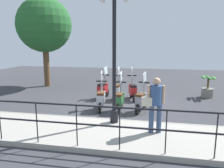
{
  "coord_description": "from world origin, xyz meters",
  "views": [
    {
      "loc": [
        -9.01,
        -1.28,
        2.68
      ],
      "look_at": [
        0.2,
        0.5,
        0.9
      ],
      "focal_mm": 35.0,
      "sensor_mm": 36.0,
      "label": 1
    }
  ],
  "objects_px": {
    "scooter_near_0": "(141,100)",
    "scooter_near_2": "(101,98)",
    "potted_palm": "(208,89)",
    "scooter_far_2": "(103,89)",
    "lamp_post_near": "(114,63)",
    "scooter_near_1": "(119,99)",
    "tree_large": "(44,25)",
    "scooter_far_1": "(117,90)",
    "pedestrian_with_bag": "(155,101)",
    "scooter_far_0": "(133,90)"
  },
  "relations": [
    {
      "from": "tree_large",
      "to": "scooter_near_1",
      "type": "bearing_deg",
      "value": -128.99
    },
    {
      "from": "scooter_near_2",
      "to": "scooter_far_1",
      "type": "bearing_deg",
      "value": -20.62
    },
    {
      "from": "lamp_post_near",
      "to": "scooter_near_2",
      "type": "height_order",
      "value": "lamp_post_near"
    },
    {
      "from": "potted_palm",
      "to": "scooter_far_2",
      "type": "relative_size",
      "value": 0.69
    },
    {
      "from": "scooter_near_2",
      "to": "potted_palm",
      "type": "bearing_deg",
      "value": -64.95
    },
    {
      "from": "lamp_post_near",
      "to": "pedestrian_with_bag",
      "type": "distance_m",
      "value": 1.71
    },
    {
      "from": "scooter_near_0",
      "to": "scooter_near_2",
      "type": "bearing_deg",
      "value": 107.1
    },
    {
      "from": "pedestrian_with_bag",
      "to": "scooter_far_0",
      "type": "relative_size",
      "value": 1.03
    },
    {
      "from": "lamp_post_near",
      "to": "scooter_far_2",
      "type": "bearing_deg",
      "value": 18.97
    },
    {
      "from": "potted_palm",
      "to": "scooter_near_0",
      "type": "height_order",
      "value": "scooter_near_0"
    },
    {
      "from": "potted_palm",
      "to": "scooter_near_1",
      "type": "height_order",
      "value": "scooter_near_1"
    },
    {
      "from": "scooter_near_0",
      "to": "scooter_near_1",
      "type": "xyz_separation_m",
      "value": [
        -0.11,
        0.85,
        0.0
      ]
    },
    {
      "from": "scooter_near_2",
      "to": "lamp_post_near",
      "type": "bearing_deg",
      "value": -160.68
    },
    {
      "from": "lamp_post_near",
      "to": "potted_palm",
      "type": "bearing_deg",
      "value": -39.57
    },
    {
      "from": "lamp_post_near",
      "to": "scooter_near_1",
      "type": "distance_m",
      "value": 2.25
    },
    {
      "from": "potted_palm",
      "to": "scooter_far_2",
      "type": "distance_m",
      "value": 5.19
    },
    {
      "from": "scooter_near_0",
      "to": "scooter_far_2",
      "type": "xyz_separation_m",
      "value": [
        1.72,
        1.95,
        0.0
      ]
    },
    {
      "from": "scooter_near_1",
      "to": "scooter_far_2",
      "type": "height_order",
      "value": "same"
    },
    {
      "from": "scooter_near_0",
      "to": "scooter_far_0",
      "type": "height_order",
      "value": "same"
    },
    {
      "from": "scooter_far_0",
      "to": "scooter_far_1",
      "type": "relative_size",
      "value": 1.0
    },
    {
      "from": "scooter_near_1",
      "to": "scooter_far_2",
      "type": "relative_size",
      "value": 1.0
    },
    {
      "from": "potted_palm",
      "to": "scooter_far_0",
      "type": "relative_size",
      "value": 0.69
    },
    {
      "from": "lamp_post_near",
      "to": "scooter_far_1",
      "type": "distance_m",
      "value": 3.71
    },
    {
      "from": "scooter_far_0",
      "to": "pedestrian_with_bag",
      "type": "bearing_deg",
      "value": 178.77
    },
    {
      "from": "pedestrian_with_bag",
      "to": "potted_palm",
      "type": "bearing_deg",
      "value": -35.77
    },
    {
      "from": "scooter_far_0",
      "to": "scooter_far_2",
      "type": "height_order",
      "value": "same"
    },
    {
      "from": "pedestrian_with_bag",
      "to": "scooter_far_1",
      "type": "relative_size",
      "value": 1.03
    },
    {
      "from": "tree_large",
      "to": "scooter_far_2",
      "type": "bearing_deg",
      "value": -120.28
    },
    {
      "from": "potted_palm",
      "to": "scooter_near_1",
      "type": "bearing_deg",
      "value": 127.85
    },
    {
      "from": "tree_large",
      "to": "scooter_near_0",
      "type": "height_order",
      "value": "tree_large"
    },
    {
      "from": "tree_large",
      "to": "scooter_far_1",
      "type": "relative_size",
      "value": 3.48
    },
    {
      "from": "tree_large",
      "to": "scooter_far_1",
      "type": "height_order",
      "value": "tree_large"
    },
    {
      "from": "lamp_post_near",
      "to": "scooter_far_0",
      "type": "height_order",
      "value": "lamp_post_near"
    },
    {
      "from": "scooter_near_1",
      "to": "lamp_post_near",
      "type": "bearing_deg",
      "value": -175.49
    },
    {
      "from": "potted_palm",
      "to": "scooter_near_2",
      "type": "relative_size",
      "value": 0.69
    },
    {
      "from": "pedestrian_with_bag",
      "to": "scooter_far_1",
      "type": "height_order",
      "value": "pedestrian_with_bag"
    },
    {
      "from": "pedestrian_with_bag",
      "to": "scooter_near_0",
      "type": "relative_size",
      "value": 1.03
    },
    {
      "from": "scooter_near_0",
      "to": "scooter_far_1",
      "type": "xyz_separation_m",
      "value": [
        1.62,
        1.22,
        0.0
      ]
    },
    {
      "from": "scooter_near_1",
      "to": "pedestrian_with_bag",
      "type": "bearing_deg",
      "value": -146.82
    },
    {
      "from": "scooter_near_2",
      "to": "scooter_far_2",
      "type": "relative_size",
      "value": 1.0
    },
    {
      "from": "scooter_near_0",
      "to": "scooter_far_0",
      "type": "relative_size",
      "value": 1.0
    },
    {
      "from": "lamp_post_near",
      "to": "scooter_near_0",
      "type": "xyz_separation_m",
      "value": [
        1.71,
        -0.77,
        -1.57
      ]
    },
    {
      "from": "scooter_far_2",
      "to": "scooter_far_1",
      "type": "bearing_deg",
      "value": -85.38
    },
    {
      "from": "tree_large",
      "to": "scooter_far_0",
      "type": "height_order",
      "value": "tree_large"
    },
    {
      "from": "lamp_post_near",
      "to": "scooter_near_2",
      "type": "relative_size",
      "value": 2.79
    },
    {
      "from": "tree_large",
      "to": "potted_palm",
      "type": "relative_size",
      "value": 5.06
    },
    {
      "from": "potted_palm",
      "to": "scooter_near_0",
      "type": "relative_size",
      "value": 0.69
    },
    {
      "from": "lamp_post_near",
      "to": "tree_large",
      "type": "distance_m",
      "value": 8.09
    },
    {
      "from": "scooter_near_0",
      "to": "scooter_far_2",
      "type": "relative_size",
      "value": 1.0
    },
    {
      "from": "scooter_near_0",
      "to": "scooter_near_2",
      "type": "xyz_separation_m",
      "value": [
        -0.05,
        1.61,
        0.0
      ]
    }
  ]
}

